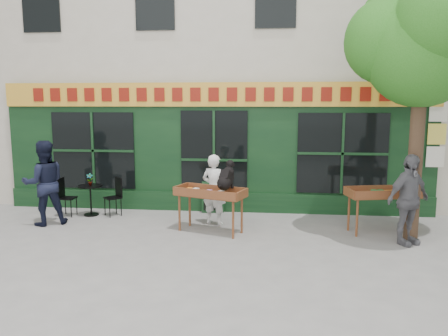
{
  "coord_description": "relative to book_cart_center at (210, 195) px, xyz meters",
  "views": [
    {
      "loc": [
        1.43,
        -8.65,
        2.8
      ],
      "look_at": [
        0.45,
        0.5,
        1.42
      ],
      "focal_mm": 35.0,
      "sensor_mm": 36.0,
      "label": 1
    }
  ],
  "objects": [
    {
      "name": "man_right",
      "position": [
        4.0,
        -0.4,
        0.08
      ],
      "size": [
        1.13,
        0.94,
        1.81
      ],
      "primitive_type": "imported",
      "rotation": [
        0.0,
        0.0,
        0.57
      ],
      "color": "slate",
      "rests_on": "ground"
    },
    {
      "name": "bistro_chair_right",
      "position": [
        -2.55,
        1.2,
        -0.26
      ],
      "size": [
        0.51,
        0.51,
        0.95
      ],
      "rotation": [
        0.0,
        0.0,
        -0.81
      ],
      "color": "black",
      "rests_on": "ground"
    },
    {
      "name": "street_tree",
      "position": [
        4.19,
        -0.13,
        3.29
      ],
      "size": [
        3.05,
        2.9,
        5.6
      ],
      "color": "#382619",
      "rests_on": "ground"
    },
    {
      "name": "bistro_table",
      "position": [
        -3.16,
        1.08,
        -0.28
      ],
      "size": [
        0.6,
        0.6,
        0.76
      ],
      "color": "black",
      "rests_on": "ground"
    },
    {
      "name": "woman",
      "position": [
        0.0,
        0.65,
        -0.01
      ],
      "size": [
        0.69,
        0.57,
        1.63
      ],
      "primitive_type": "imported",
      "rotation": [
        0.0,
        0.0,
        2.79
      ],
      "color": "white",
      "rests_on": "ground"
    },
    {
      "name": "building",
      "position": [
        -0.15,
        5.49,
        4.15
      ],
      "size": [
        14.0,
        7.26,
        10.0
      ],
      "color": "beige",
      "rests_on": "ground"
    },
    {
      "name": "man_left",
      "position": [
        -3.86,
        0.18,
        0.15
      ],
      "size": [
        1.2,
        1.14,
        1.95
      ],
      "primitive_type": "imported",
      "rotation": [
        0.0,
        0.0,
        3.73
      ],
      "color": "black",
      "rests_on": "ground"
    },
    {
      "name": "book_cart_right",
      "position": [
        3.7,
        0.35,
        0.0
      ],
      "size": [
        1.6,
        0.93,
        0.99
      ],
      "rotation": [
        0.0,
        0.0,
        0.22
      ],
      "color": "brown",
      "rests_on": "ground"
    },
    {
      "name": "ground",
      "position": [
        -0.15,
        -0.49,
        -0.82
      ],
      "size": [
        80.0,
        80.0,
        0.0
      ],
      "primitive_type": "plane",
      "color": "slate",
      "rests_on": "ground"
    },
    {
      "name": "potted_plant",
      "position": [
        -3.16,
        1.08,
        0.09
      ],
      "size": [
        0.18,
        0.14,
        0.3
      ],
      "primitive_type": "imported",
      "rotation": [
        0.0,
        0.0,
        0.24
      ],
      "color": "gray",
      "rests_on": "bistro_table"
    },
    {
      "name": "chalkboard",
      "position": [
        -0.17,
        1.7,
        -0.42
      ],
      "size": [
        0.58,
        0.25,
        0.79
      ],
      "rotation": [
        0.0,
        0.0,
        0.12
      ],
      "color": "black",
      "rests_on": "ground"
    },
    {
      "name": "book_cart_center",
      "position": [
        0.0,
        0.0,
        0.0
      ],
      "size": [
        1.62,
        1.1,
        0.99
      ],
      "rotation": [
        0.0,
        0.0,
        -0.35
      ],
      "color": "brown",
      "rests_on": "ground"
    },
    {
      "name": "dog",
      "position": [
        0.35,
        -0.05,
        0.47
      ],
      "size": [
        0.53,
        0.68,
        0.6
      ],
      "primitive_type": null,
      "rotation": [
        0.0,
        0.0,
        -0.35
      ],
      "color": "black",
      "rests_on": "book_cart_center"
    },
    {
      "name": "bistro_chair_left",
      "position": [
        -3.8,
        0.99,
        -0.26
      ],
      "size": [
        0.37,
        0.37,
        0.95
      ],
      "rotation": [
        0.0,
        0.0,
        1.55
      ],
      "color": "black",
      "rests_on": "ground"
    }
  ]
}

